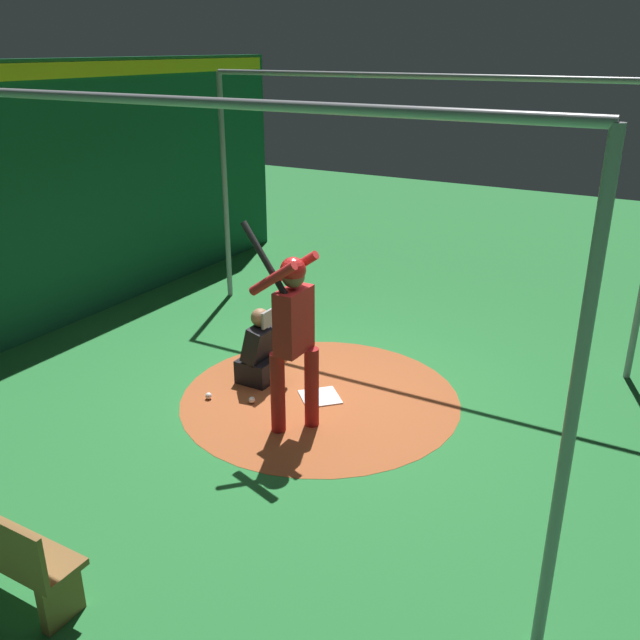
{
  "coord_description": "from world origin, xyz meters",
  "views": [
    {
      "loc": [
        3.38,
        -5.94,
        3.7
      ],
      "look_at": [
        0.0,
        0.0,
        0.95
      ],
      "focal_mm": 38.35,
      "sensor_mm": 36.0,
      "label": 1
    }
  ],
  "objects_px": {
    "batter": "(293,327)",
    "baseball_0": "(208,396)",
    "catcher": "(261,354)",
    "baseball_1": "(252,400)",
    "home_plate": "(320,397)",
    "baseball_2": "(308,375)"
  },
  "relations": [
    {
      "from": "home_plate",
      "to": "baseball_1",
      "type": "height_order",
      "value": "baseball_1"
    },
    {
      "from": "baseball_1",
      "to": "baseball_2",
      "type": "bearing_deg",
      "value": 74.69
    },
    {
      "from": "batter",
      "to": "baseball_0",
      "type": "xyz_separation_m",
      "value": [
        -1.16,
        0.04,
        -1.09
      ]
    },
    {
      "from": "catcher",
      "to": "baseball_2",
      "type": "distance_m",
      "value": 0.64
    },
    {
      "from": "batter",
      "to": "home_plate",
      "type": "bearing_deg",
      "value": 96.84
    },
    {
      "from": "batter",
      "to": "baseball_2",
      "type": "relative_size",
      "value": 29.4
    },
    {
      "from": "home_plate",
      "to": "baseball_2",
      "type": "distance_m",
      "value": 0.51
    },
    {
      "from": "home_plate",
      "to": "catcher",
      "type": "relative_size",
      "value": 0.45
    },
    {
      "from": "home_plate",
      "to": "baseball_2",
      "type": "height_order",
      "value": "baseball_2"
    },
    {
      "from": "home_plate",
      "to": "catcher",
      "type": "bearing_deg",
      "value": 179.02
    },
    {
      "from": "baseball_0",
      "to": "baseball_2",
      "type": "relative_size",
      "value": 1.0
    },
    {
      "from": "batter",
      "to": "baseball_1",
      "type": "bearing_deg",
      "value": 163.51
    },
    {
      "from": "home_plate",
      "to": "baseball_2",
      "type": "bearing_deg",
      "value": 135.71
    },
    {
      "from": "catcher",
      "to": "baseball_1",
      "type": "xyz_separation_m",
      "value": [
        0.21,
        -0.5,
        -0.32
      ]
    },
    {
      "from": "home_plate",
      "to": "baseball_1",
      "type": "bearing_deg",
      "value": -140.69
    },
    {
      "from": "catcher",
      "to": "baseball_0",
      "type": "relative_size",
      "value": 12.52
    },
    {
      "from": "baseball_1",
      "to": "baseball_0",
      "type": "bearing_deg",
      "value": -161.49
    },
    {
      "from": "home_plate",
      "to": "baseball_2",
      "type": "xyz_separation_m",
      "value": [
        -0.36,
        0.36,
        0.03
      ]
    },
    {
      "from": "batter",
      "to": "baseball_0",
      "type": "distance_m",
      "value": 1.59
    },
    {
      "from": "baseball_0",
      "to": "baseball_1",
      "type": "relative_size",
      "value": 1.0
    },
    {
      "from": "home_plate",
      "to": "baseball_0",
      "type": "xyz_separation_m",
      "value": [
        -1.08,
        -0.65,
        0.03
      ]
    },
    {
      "from": "batter",
      "to": "baseball_0",
      "type": "bearing_deg",
      "value": 178.02
    }
  ]
}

